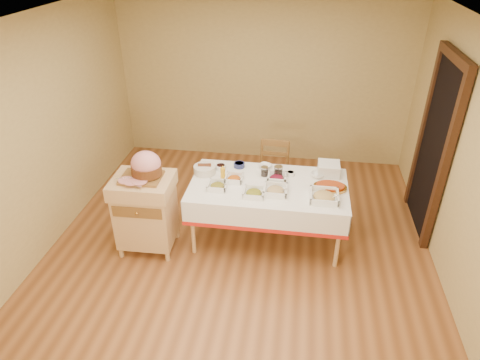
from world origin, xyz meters
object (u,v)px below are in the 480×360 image
(dining_chair, at_px, (273,174))
(brass_platter, at_px, (330,187))
(ham_on_board, at_px, (145,167))
(preserve_jar_right, at_px, (278,172))
(preserve_jar_left, at_px, (264,172))
(mustard_bottle, at_px, (223,173))
(dining_table, at_px, (268,196))
(butcher_cart, at_px, (146,209))
(bread_basket, at_px, (205,169))
(plate_stack, at_px, (329,169))

(dining_chair, relative_size, brass_platter, 2.41)
(ham_on_board, bearing_deg, preserve_jar_right, 21.49)
(ham_on_board, relative_size, preserve_jar_right, 3.51)
(brass_platter, bearing_deg, preserve_jar_left, 166.39)
(dining_chair, distance_m, preserve_jar_left, 0.66)
(preserve_jar_right, bearing_deg, mustard_bottle, -167.03)
(preserve_jar_left, xyz_separation_m, mustard_bottle, (-0.48, -0.14, 0.03))
(ham_on_board, distance_m, mustard_bottle, 0.91)
(dining_table, bearing_deg, butcher_cart, -164.04)
(butcher_cart, distance_m, dining_chair, 1.79)
(preserve_jar_right, distance_m, bread_basket, 0.89)
(dining_chair, relative_size, ham_on_board, 1.95)
(dining_table, height_order, brass_platter, brass_platter)
(dining_chair, xyz_separation_m, mustard_bottle, (-0.55, -0.70, 0.37))
(preserve_jar_right, relative_size, bread_basket, 0.50)
(plate_stack, height_order, brass_platter, plate_stack)
(preserve_jar_right, bearing_deg, preserve_jar_left, -177.96)
(mustard_bottle, xyz_separation_m, brass_platter, (1.25, -0.04, -0.06))
(ham_on_board, distance_m, preserve_jar_left, 1.40)
(bread_basket, bearing_deg, dining_table, -10.97)
(dining_table, xyz_separation_m, butcher_cart, (-1.37, -0.39, -0.06))
(butcher_cart, bearing_deg, brass_platter, 11.03)
(butcher_cart, relative_size, plate_stack, 3.67)
(dining_chair, height_order, plate_stack, dining_chair)
(brass_platter, bearing_deg, butcher_cart, -168.97)
(dining_chair, height_order, preserve_jar_right, dining_chair)
(dining_table, bearing_deg, mustard_bottle, 174.21)
(dining_table, xyz_separation_m, preserve_jar_left, (-0.07, 0.20, 0.21))
(preserve_jar_right, bearing_deg, dining_table, -115.12)
(butcher_cart, distance_m, preserve_jar_right, 1.61)
(dining_table, relative_size, ham_on_board, 3.88)
(dining_table, distance_m, dining_chair, 0.77)
(ham_on_board, distance_m, bread_basket, 0.79)
(dining_table, height_order, plate_stack, plate_stack)
(dining_table, distance_m, butcher_cart, 1.43)
(butcher_cart, distance_m, ham_on_board, 0.54)
(preserve_jar_left, relative_size, plate_stack, 0.45)
(dining_table, height_order, preserve_jar_right, preserve_jar_right)
(ham_on_board, height_order, preserve_jar_right, ham_on_board)
(ham_on_board, bearing_deg, preserve_jar_left, 23.77)
(preserve_jar_right, distance_m, brass_platter, 0.64)
(dining_chair, distance_m, mustard_bottle, 0.96)
(mustard_bottle, xyz_separation_m, bread_basket, (-0.24, 0.10, -0.03))
(preserve_jar_right, xyz_separation_m, bread_basket, (-0.88, -0.05, -0.01))
(dining_table, distance_m, plate_stack, 0.81)
(dining_chair, relative_size, preserve_jar_left, 7.85)
(preserve_jar_left, xyz_separation_m, plate_stack, (0.76, 0.16, 0.02))
(dining_chair, xyz_separation_m, preserve_jar_left, (-0.07, -0.56, 0.34))
(mustard_bottle, xyz_separation_m, plate_stack, (1.24, 0.30, -0.01))
(butcher_cart, height_order, ham_on_board, ham_on_board)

